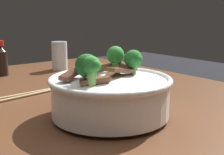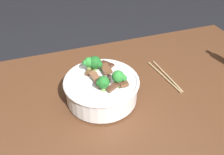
{
  "view_description": "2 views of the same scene",
  "coord_description": "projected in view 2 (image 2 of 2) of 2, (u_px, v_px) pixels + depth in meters",
  "views": [
    {
      "loc": [
        0.52,
        -0.44,
        0.99
      ],
      "look_at": [
        0.02,
        -0.04,
        0.85
      ],
      "focal_mm": 48.54,
      "sensor_mm": 36.0,
      "label": 1
    },
    {
      "loc": [
        0.21,
        0.54,
        1.36
      ],
      "look_at": [
        -0.0,
        -0.08,
        0.84
      ],
      "focal_mm": 38.33,
      "sensor_mm": 36.0,
      "label": 2
    }
  ],
  "objects": [
    {
      "name": "chopsticks_pair",
      "position": [
        165.0,
        76.0,
        0.96
      ],
      "size": [
        0.04,
        0.22,
        0.01
      ],
      "color": "tan",
      "rests_on": "dining_table"
    },
    {
      "name": "rice_bowl",
      "position": [
        102.0,
        86.0,
        0.82
      ],
      "size": [
        0.26,
        0.26,
        0.15
      ],
      "color": "white",
      "rests_on": "dining_table"
    },
    {
      "name": "dining_table",
      "position": [
        118.0,
        125.0,
        0.88
      ],
      "size": [
        1.46,
        0.87,
        0.77
      ],
      "color": "#56331E",
      "rests_on": "ground"
    }
  ]
}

